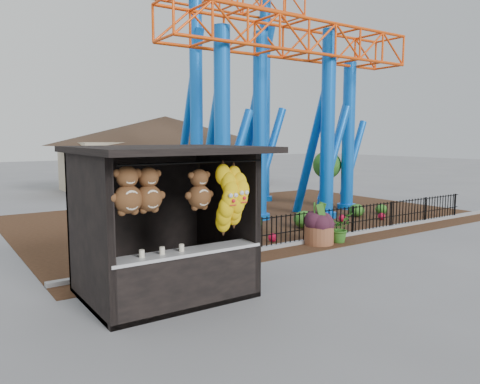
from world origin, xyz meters
TOP-DOWN VIEW (x-y plane):
  - ground at (0.00, 0.00)m, footprint 120.00×120.00m
  - mulch_bed at (4.00, 8.00)m, footprint 18.00×12.00m
  - curb at (4.00, 3.00)m, footprint 18.00×0.18m
  - prize_booth at (-3.02, 0.89)m, footprint 3.50×3.40m
  - picket_fence at (4.90, 3.00)m, footprint 12.20×0.06m
  - roller_coaster at (5.12, 8.23)m, footprint 11.00×6.37m
  - terracotta_planter at (2.94, 2.70)m, footprint 1.18×1.18m
  - planter_foliage at (2.94, 2.70)m, footprint 0.70×0.70m
  - potted_plant at (3.64, 2.55)m, footprint 1.02×0.95m
  - landscaping at (4.47, 5.60)m, footprint 7.56×4.23m
  - pavilion at (6.00, 20.00)m, footprint 15.00×15.00m

SIDE VIEW (x-z plane):
  - ground at x=0.00m, z-range 0.00..0.00m
  - mulch_bed at x=4.00m, z-range 0.00..0.02m
  - curb at x=4.00m, z-range 0.00..0.12m
  - terracotta_planter at x=2.94m, z-range 0.00..0.57m
  - landscaping at x=4.47m, z-range -0.02..0.62m
  - potted_plant at x=3.64m, z-range 0.00..0.93m
  - picket_fence at x=4.90m, z-range 0.00..1.00m
  - planter_foliage at x=2.94m, z-range 0.57..1.21m
  - prize_booth at x=-3.02m, z-range -0.01..3.11m
  - pavilion at x=6.00m, z-range 0.67..5.47m
  - roller_coaster at x=5.12m, z-range 1.03..11.85m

